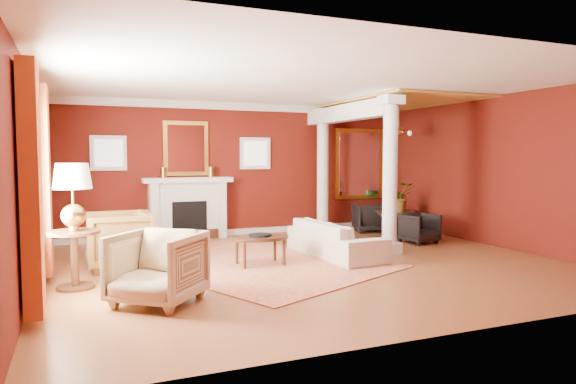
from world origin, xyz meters
name	(u,v)px	position (x,y,z in m)	size (l,w,h in m)	color
ground	(310,264)	(0.00, 0.00, 0.00)	(8.00, 8.00, 0.00)	brown
room_shell	(310,138)	(0.00, 0.00, 2.02)	(8.04, 7.04, 2.92)	#520E0B
fireplace	(188,208)	(-1.30, 3.32, 0.65)	(1.85, 0.42, 1.29)	silver
overmantel_mirror	(186,148)	(-1.30, 3.45, 1.90)	(0.95, 0.07, 1.15)	gold
flank_window_left	(109,153)	(-2.85, 3.46, 1.80)	(0.70, 0.07, 0.70)	silver
flank_window_right	(255,153)	(0.25, 3.46, 1.80)	(0.70, 0.07, 0.70)	silver
left_window	(37,182)	(-3.89, -0.60, 1.42)	(0.21, 2.55, 2.60)	white
column_front	(390,174)	(1.70, 0.30, 1.43)	(0.36, 0.36, 2.80)	silver
column_back	(323,170)	(1.70, 3.00, 1.43)	(0.36, 0.36, 2.80)	silver
header_beam	(347,113)	(1.70, 1.90, 2.62)	(0.30, 3.20, 0.32)	silver
amber_ceiling	(399,102)	(2.85, 1.75, 2.87)	(2.30, 3.40, 0.04)	gold
dining_mirror	(359,164)	(2.90, 3.45, 1.55)	(1.30, 0.07, 1.70)	gold
chandelier	(399,132)	(2.90, 1.80, 2.25)	(0.60, 0.62, 0.75)	#A87C35
crown_trim	(244,107)	(0.00, 3.46, 2.82)	(8.00, 0.08, 0.16)	silver
base_trim	(245,231)	(0.00, 3.46, 0.06)	(8.00, 0.08, 0.12)	silver
rug	(252,262)	(-0.85, 0.42, 0.01)	(3.09, 4.12, 0.02)	maroon
sofa	(335,233)	(0.66, 0.39, 0.41)	(2.11, 0.62, 0.82)	beige
armchair_leopard	(119,237)	(-2.87, 0.83, 0.49)	(0.95, 0.89, 0.98)	black
armchair_stripe	(157,264)	(-2.60, -1.34, 0.47)	(0.91, 0.86, 0.94)	#CCB288
coffee_table	(260,239)	(-0.78, 0.19, 0.43)	(0.93, 0.93, 0.47)	black
coffee_book	(259,230)	(-0.84, 0.11, 0.58)	(0.16, 0.02, 0.22)	black
side_table	(73,203)	(-3.50, -0.23, 1.13)	(0.66, 0.66, 1.64)	black
dining_table	(397,217)	(3.02, 1.99, 0.42)	(1.49, 0.52, 0.83)	black
dining_chair_near	(419,227)	(2.85, 0.99, 0.33)	(0.64, 0.60, 0.66)	black
dining_chair_far	(370,216)	(2.77, 2.72, 0.35)	(0.69, 0.65, 0.71)	black
green_urn	(390,214)	(3.50, 3.00, 0.34)	(0.36, 0.36, 0.87)	#164424
potted_plant	(399,186)	(3.03, 1.96, 1.08)	(0.58, 0.64, 0.50)	#26591E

